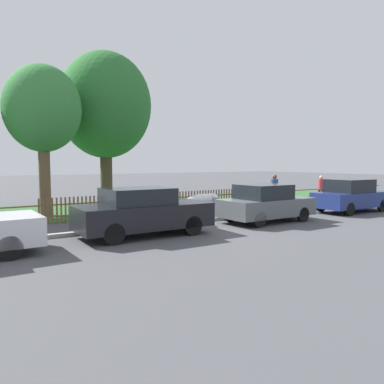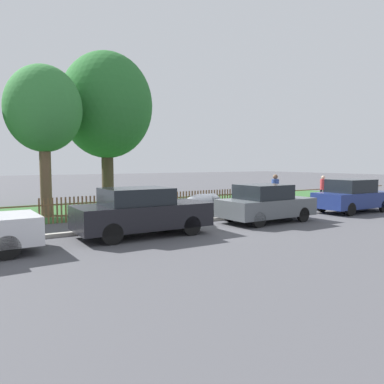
{
  "view_description": "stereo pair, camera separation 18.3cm",
  "coord_description": "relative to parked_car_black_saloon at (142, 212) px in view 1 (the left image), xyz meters",
  "views": [
    {
      "loc": [
        -9.05,
        -11.63,
        2.3
      ],
      "look_at": [
        -0.78,
        0.98,
        1.1
      ],
      "focal_mm": 35.0,
      "sensor_mm": 36.0,
      "label": 1
    },
    {
      "loc": [
        -8.89,
        -11.73,
        2.3
      ],
      "look_at": [
        -0.78,
        0.98,
        1.1
      ],
      "focal_mm": 35.0,
      "sensor_mm": 36.0,
      "label": 2
    }
  ],
  "objects": [
    {
      "name": "tree_mid_park",
      "position": [
        1.94,
        8.34,
        4.45
      ],
      "size": [
        4.75,
        4.75,
        7.98
      ],
      "color": "#473828",
      "rests_on": "ground"
    },
    {
      "name": "grass_strip",
      "position": [
        3.98,
        7.33,
        -0.76
      ],
      "size": [
        31.75,
        6.92,
        0.01
      ],
      "primitive_type": "cube",
      "color": "#33602D",
      "rests_on": "ground"
    },
    {
      "name": "parked_car_red_compact",
      "position": [
        10.55,
        -0.19,
        -0.01
      ],
      "size": [
        3.9,
        1.76,
        1.52
      ],
      "rotation": [
        0.0,
        0.0,
        -0.03
      ],
      "color": "navy",
      "rests_on": "ground"
    },
    {
      "name": "park_fence",
      "position": [
        3.98,
        3.88,
        -0.27
      ],
      "size": [
        31.75,
        0.05,
        0.98
      ],
      "color": "brown",
      "rests_on": "ground"
    },
    {
      "name": "parked_car_navy_estate",
      "position": [
        5.17,
        -0.13,
        -0.04
      ],
      "size": [
        3.76,
        1.8,
        1.45
      ],
      "rotation": [
        0.0,
        0.0,
        0.01
      ],
      "color": "#51565B",
      "rests_on": "ground"
    },
    {
      "name": "pedestrian_by_lamp",
      "position": [
        7.91,
        2.1,
        0.22
      ],
      "size": [
        0.42,
        0.42,
        1.73
      ],
      "rotation": [
        0.0,
        0.0,
        2.91
      ],
      "color": "#2D3351",
      "rests_on": "ground"
    },
    {
      "name": "tree_behind_motorcycle",
      "position": [
        -1.56,
        6.35,
        3.76
      ],
      "size": [
        3.21,
        3.21,
        6.42
      ],
      "color": "brown",
      "rests_on": "ground"
    },
    {
      "name": "kerb_stone",
      "position": [
        3.98,
        1.17,
        -0.7
      ],
      "size": [
        31.75,
        0.2,
        0.12
      ],
      "primitive_type": "cube",
      "color": "#B2ADA3",
      "rests_on": "ground"
    },
    {
      "name": "pedestrian_near_fence",
      "position": [
        12.76,
        3.19,
        0.12
      ],
      "size": [
        0.39,
        0.39,
        1.55
      ],
      "rotation": [
        0.0,
        0.0,
        5.98
      ],
      "color": "black",
      "rests_on": "ground"
    },
    {
      "name": "ground_plane",
      "position": [
        3.98,
        1.07,
        -0.76
      ],
      "size": [
        120.0,
        120.0,
        0.0
      ],
      "primitive_type": "plane",
      "color": "#4C4C51"
    },
    {
      "name": "parked_car_black_saloon",
      "position": [
        0.0,
        0.0,
        0.0
      ],
      "size": [
        4.21,
        1.87,
        1.51
      ],
      "rotation": [
        0.0,
        0.0,
        -0.02
      ],
      "color": "black",
      "rests_on": "ground"
    },
    {
      "name": "covered_motorcycle",
      "position": [
        3.79,
        2.05,
        -0.14
      ],
      "size": [
        1.99,
        0.81,
        1.0
      ],
      "rotation": [
        0.0,
        0.0,
        -0.03
      ],
      "color": "black",
      "rests_on": "ground"
    }
  ]
}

